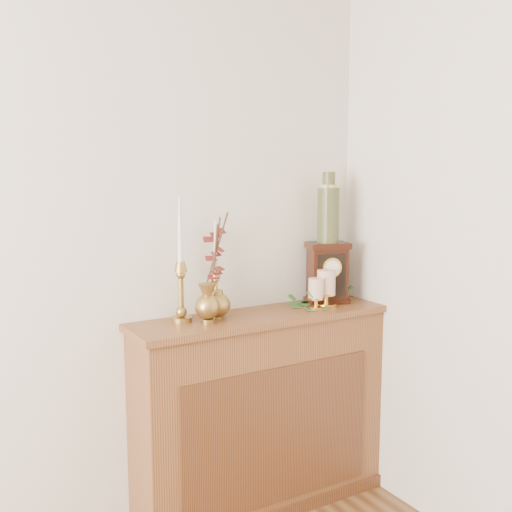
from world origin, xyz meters
TOP-DOWN VIEW (x-y plane):
  - console_shelf at (1.40, 2.10)m, footprint 1.24×0.34m
  - candlestick_left at (1.02, 2.14)m, footprint 0.09×0.09m
  - candlestick_center at (1.20, 2.16)m, footprint 0.07×0.07m
  - bud_vase at (1.11, 2.07)m, footprint 0.11×0.11m
  - ginger_jar at (1.19, 2.16)m, footprint 0.19×0.20m
  - pillar_candle_left at (1.73, 2.06)m, footprint 0.10×0.10m
  - pillar_candle_right at (1.66, 2.05)m, footprint 0.08×0.08m
  - ivy_garland at (1.66, 2.09)m, footprint 0.44×0.18m
  - mantel_clock at (1.80, 2.14)m, footprint 0.23×0.19m
  - ceramic_vase at (1.80, 2.14)m, footprint 0.11×0.11m

SIDE VIEW (x-z plane):
  - console_shelf at x=1.40m, z-range -0.03..0.90m
  - ivy_garland at x=1.66m, z-range 0.90..0.99m
  - pillar_candle_right at x=1.66m, z-range 0.93..1.09m
  - bud_vase at x=1.11m, z-range 0.93..1.10m
  - pillar_candle_left at x=1.73m, z-range 0.93..1.12m
  - candlestick_center at x=1.20m, z-range 0.86..1.29m
  - mantel_clock at x=1.80m, z-range 0.93..1.22m
  - candlestick_left at x=1.02m, z-range 0.84..1.37m
  - ginger_jar at x=1.19m, z-range 0.91..1.37m
  - ceramic_vase at x=1.80m, z-range 1.21..1.55m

